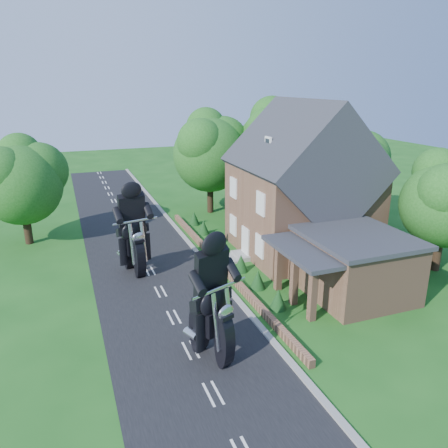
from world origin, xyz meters
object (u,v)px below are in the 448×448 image
object	(u,v)px
motorcycle_lead	(212,341)
motorcycle_follow	(135,260)
annex	(352,263)
garden_wall	(220,265)
house	(302,189)

from	to	relation	value
motorcycle_lead	motorcycle_follow	world-z (taller)	motorcycle_follow
annex	motorcycle_lead	bearing A→B (deg)	-161.56
garden_wall	annex	size ratio (longest dim) A/B	3.12
house	annex	distance (m)	7.30
garden_wall	annex	world-z (taller)	annex
garden_wall	house	size ratio (longest dim) A/B	2.15
house	motorcycle_lead	size ratio (longest dim) A/B	5.55
annex	motorcycle_follow	distance (m)	12.77
annex	motorcycle_lead	distance (m)	9.71
motorcycle_follow	annex	bearing A→B (deg)	135.03
house	annex	xyz separation A→B (m)	(-0.62, -6.80, -2.58)
house	motorcycle_lead	xyz separation A→B (m)	(-9.80, -9.86, -3.48)
house	motorcycle_follow	distance (m)	11.88
garden_wall	motorcycle_lead	distance (m)	9.59
house	motorcycle_lead	distance (m)	14.33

